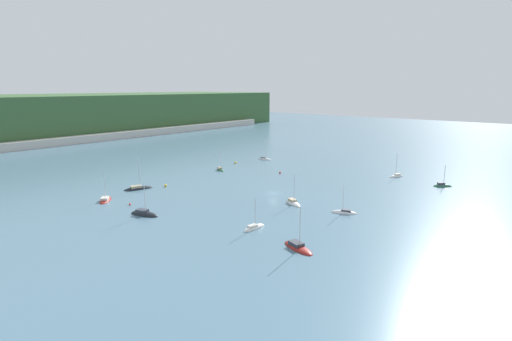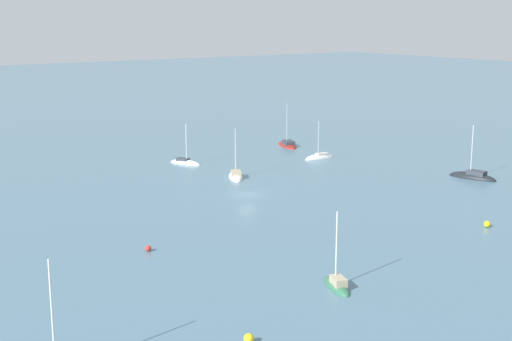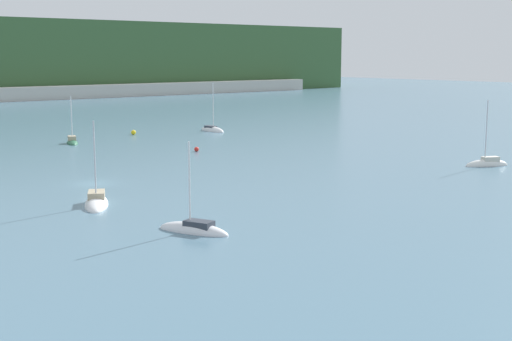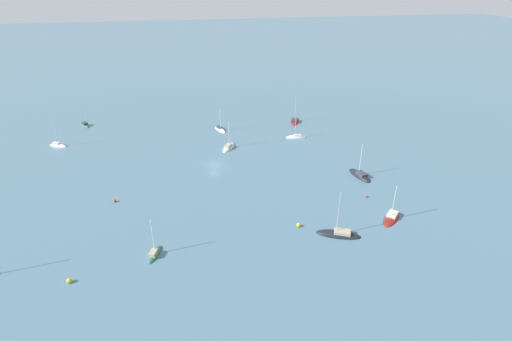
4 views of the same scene
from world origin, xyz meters
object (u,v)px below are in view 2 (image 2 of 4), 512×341
at_px(sailboat_5, 320,158).
at_px(mooring_buoy_1, 487,224).
at_px(sailboat_7, 185,163).
at_px(mooring_buoy_2, 249,339).
at_px(sailboat_2, 287,145).
at_px(sailboat_6, 337,286).
at_px(sailboat_0, 236,177).
at_px(sailboat_3, 473,178).
at_px(mooring_buoy_3, 148,248).

height_order(sailboat_5, mooring_buoy_1, sailboat_5).
relative_size(sailboat_5, sailboat_7, 0.99).
relative_size(mooring_buoy_1, mooring_buoy_2, 0.96).
height_order(mooring_buoy_1, mooring_buoy_2, mooring_buoy_2).
bearing_deg(sailboat_2, sailboat_6, 165.14).
distance_m(sailboat_0, sailboat_3, 38.15).
distance_m(sailboat_2, sailboat_6, 75.94).
distance_m(sailboat_2, mooring_buoy_3, 67.68).
relative_size(sailboat_6, mooring_buoy_2, 9.57).
height_order(sailboat_2, sailboat_7, sailboat_2).
xyz_separation_m(sailboat_0, sailboat_5, (-21.22, -4.09, -0.04)).
height_order(sailboat_0, sailboat_5, sailboat_0).
relative_size(sailboat_3, mooring_buoy_1, 11.68).
bearing_deg(sailboat_2, mooring_buoy_2, 159.55).
height_order(sailboat_5, sailboat_6, sailboat_6).
xyz_separation_m(sailboat_5, mooring_buoy_3, (49.64, 29.04, 0.27)).
distance_m(sailboat_6, mooring_buoy_1, 28.80).
xyz_separation_m(sailboat_5, sailboat_7, (22.46, -10.15, 0.01)).
relative_size(sailboat_0, mooring_buoy_3, 12.70).
relative_size(sailboat_2, mooring_buoy_1, 11.25).
distance_m(sailboat_3, sailboat_7, 48.78).
xyz_separation_m(sailboat_0, sailboat_2, (-24.24, -17.56, 0.01)).
relative_size(sailboat_0, mooring_buoy_1, 10.63).
relative_size(sailboat_3, sailboat_5, 1.22).
height_order(sailboat_6, mooring_buoy_3, sailboat_6).
xyz_separation_m(mooring_buoy_2, mooring_buoy_3, (-3.90, -25.13, -0.08)).
bearing_deg(mooring_buoy_2, sailboat_6, -160.32).
bearing_deg(sailboat_3, sailboat_0, 39.22).
bearing_deg(mooring_buoy_1, sailboat_0, -76.38).
xyz_separation_m(sailboat_2, sailboat_3, (-6.51, 40.14, -0.02)).
bearing_deg(sailboat_7, sailboat_2, 74.37).
relative_size(sailboat_2, mooring_buoy_3, 13.45).
xyz_separation_m(sailboat_3, sailboat_7, (32.00, -36.82, -0.02)).
distance_m(sailboat_6, mooring_buoy_2, 14.61).
bearing_deg(mooring_buoy_3, sailboat_2, -141.09).
bearing_deg(mooring_buoy_2, sailboat_5, -134.66).
bearing_deg(sailboat_5, mooring_buoy_3, 36.05).
bearing_deg(sailboat_5, sailboat_3, 115.40).
bearing_deg(sailboat_6, mooring_buoy_2, 129.17).
bearing_deg(sailboat_7, sailboat_0, -18.08).
xyz_separation_m(sailboat_3, sailboat_5, (9.53, -26.67, -0.03)).
distance_m(sailboat_0, sailboat_7, 14.30).
bearing_deg(mooring_buoy_1, mooring_buoy_2, 12.17).
height_order(sailboat_3, sailboat_5, sailboat_3).
bearing_deg(sailboat_6, sailboat_5, -19.45).
distance_m(sailboat_7, mooring_buoy_1, 56.33).
xyz_separation_m(sailboat_2, mooring_buoy_1, (14.32, 58.53, 0.29)).
distance_m(mooring_buoy_1, mooring_buoy_2, 43.21).
bearing_deg(mooring_buoy_3, sailboat_3, -177.71).
height_order(sailboat_3, mooring_buoy_2, sailboat_3).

